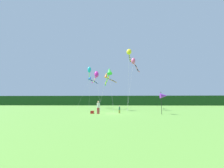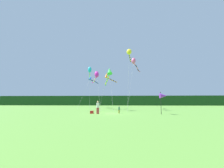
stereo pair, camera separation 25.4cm
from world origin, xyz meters
name	(u,v)px [view 1 (the left image)]	position (x,y,z in m)	size (l,w,h in m)	color
ground_plane	(110,114)	(0.00, 0.00, 0.00)	(120.00, 120.00, 0.00)	#5B9338
distant_treeline	(116,101)	(0.00, 45.00, 2.14)	(108.00, 3.42, 4.28)	#193D19
person_adult	(98,107)	(-1.55, -0.74, 0.96)	(0.38, 0.38, 1.72)	#B23338
person_child	(119,109)	(1.31, 0.27, 0.60)	(0.23, 0.23, 1.07)	olive
cooler_box	(92,112)	(-2.44, -0.32, 0.19)	(0.45, 0.42, 0.39)	red
banner_flag_pole	(164,96)	(7.17, -0.94, 2.39)	(0.90, 0.70, 2.94)	black
kite_magenta	(96,75)	(-3.54, 9.66, 7.26)	(3.07, 7.24, 8.19)	#B2B2B2
kite_yellow	(129,53)	(3.34, 7.36, 11.27)	(1.22, 6.11, 12.05)	#B2B2B2
kite_cyan	(89,71)	(-6.60, 17.09, 9.90)	(2.01, 8.21, 10.98)	#B2B2B2
kite_orange	(107,76)	(-1.61, 15.10, 8.02)	(4.05, 4.79, 8.97)	#B2B2B2
kite_blue	(91,79)	(-6.16, 17.04, 7.72)	(4.18, 6.05, 8.52)	#B2B2B2
kite_rainbow	(134,62)	(4.81, 12.77, 10.94)	(4.00, 9.29, 11.95)	#B2B2B2
kite_green	(109,72)	(-0.65, 7.27, 7.32)	(2.31, 8.99, 8.33)	#B2B2B2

